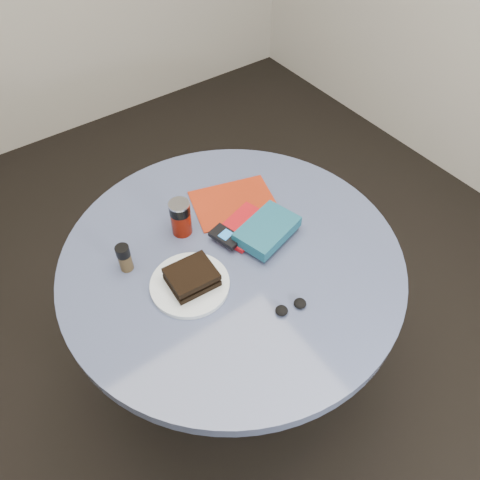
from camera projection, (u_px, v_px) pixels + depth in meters
ground at (234, 372)px, 1.92m from camera, size 4.00×4.00×0.00m
table at (232, 289)px, 1.48m from camera, size 1.00×1.00×0.75m
plate at (190, 284)px, 1.28m from camera, size 0.28×0.28×0.01m
sandwich at (192, 277)px, 1.26m from camera, size 0.13×0.11×0.04m
soda_can at (181, 218)px, 1.38m from camera, size 0.07×0.07×0.12m
pepper_grinder at (124, 258)px, 1.29m from camera, size 0.04×0.04×0.09m
magazine at (234, 203)px, 1.50m from camera, size 0.30×0.26×0.00m
red_book at (244, 227)px, 1.42m from camera, size 0.20×0.16×0.01m
novel at (267, 230)px, 1.38m from camera, size 0.21×0.16×0.04m
mp3_player at (226, 236)px, 1.37m from camera, size 0.08×0.10×0.02m
headphones at (291, 307)px, 1.23m from camera, size 0.09×0.05×0.02m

